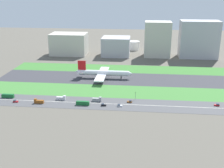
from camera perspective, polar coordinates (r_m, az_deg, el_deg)
name	(u,v)px	position (r m, az deg, el deg)	size (l,w,h in m)	color
ground_plane	(123,79)	(315.13, 2.25, 1.07)	(800.00, 800.00, 0.00)	#5B564C
runway	(123,79)	(315.11, 2.25, 1.08)	(280.00, 46.00, 0.10)	#38383D
grass_median_north	(125,69)	(354.28, 2.68, 3.11)	(280.00, 36.00, 0.10)	#3D7A33
grass_median_south	(120,91)	(276.47, 1.69, -1.53)	(280.00, 36.00, 0.10)	#427F38
highway	(118,104)	(246.85, 1.14, -4.12)	(280.00, 28.00, 0.10)	#4C4C4F
highway_centerline	(118,104)	(246.83, 1.14, -4.11)	(266.00, 0.50, 0.01)	silver
airliner	(102,73)	(315.49, -1.97, 2.28)	(65.00, 56.00, 19.70)	white
bus_1	(8,96)	(278.01, -20.47, -2.27)	(11.60, 2.50, 3.50)	#19662D
car_3	(103,105)	(243.12, -1.76, -4.28)	(4.40, 1.80, 2.00)	black
truck_1	(61,98)	(259.86, -10.29, -2.84)	(8.40, 2.50, 4.00)	silver
car_0	(130,101)	(250.55, 3.65, -3.58)	(4.40, 1.80, 2.00)	brown
truck_0	(39,101)	(256.55, -14.72, -3.47)	(8.40, 2.50, 4.00)	brown
truck_2	(97,99)	(252.90, -3.04, -3.16)	(8.40, 2.50, 4.00)	#99999E
car_4	(15,101)	(265.04, -19.10, -3.35)	(4.40, 1.80, 2.00)	#B2191E
car_5	(120,106)	(241.77, 1.55, -4.42)	(4.40, 1.80, 2.00)	silver
bus_0	(83,103)	(245.71, -6.00, -3.89)	(11.60, 2.50, 3.50)	#19662D
car_2	(217,105)	(259.49, 20.64, -4.02)	(4.40, 1.80, 2.00)	#B2191E
traffic_light	(135,95)	(256.61, 4.80, -2.24)	(0.36, 0.50, 7.20)	#4C4C51
terminal_building	(69,44)	(434.82, -8.75, 8.07)	(53.74, 34.48, 32.20)	beige
hangar_building	(116,46)	(423.12, 0.82, 7.68)	(41.16, 35.86, 27.66)	#B2B2B7
office_tower	(157,39)	(420.08, 9.25, 8.99)	(37.69, 27.84, 51.35)	beige
cargo_warehouse	(199,39)	(427.45, 17.26, 8.69)	(54.37, 28.96, 53.24)	#B2B2B7
fuel_tank_west	(134,45)	(467.13, 4.49, 7.85)	(18.49, 18.49, 14.05)	silver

